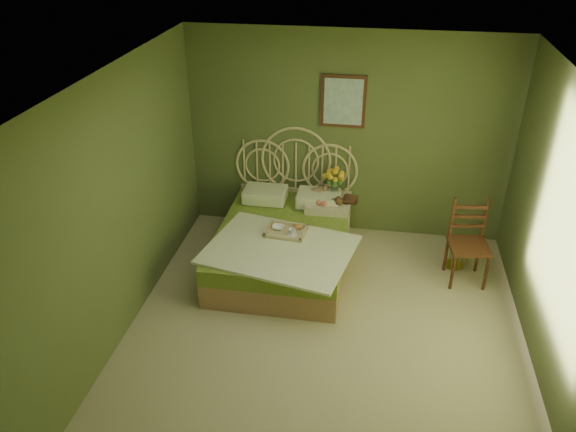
% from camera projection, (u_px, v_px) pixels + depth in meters
% --- Properties ---
extents(floor, '(4.50, 4.50, 0.00)m').
position_uv_depth(floor, '(323.00, 339.00, 5.64)').
color(floor, tan).
rests_on(floor, ground).
extents(ceiling, '(4.50, 4.50, 0.00)m').
position_uv_depth(ceiling, '(334.00, 84.00, 4.36)').
color(ceiling, silver).
rests_on(ceiling, wall_back).
extents(wall_back, '(4.00, 0.00, 4.00)m').
position_uv_depth(wall_back, '(347.00, 136.00, 6.93)').
color(wall_back, '#536334').
rests_on(wall_back, floor).
extents(wall_left, '(0.00, 4.50, 4.50)m').
position_uv_depth(wall_left, '(117.00, 210.00, 5.29)').
color(wall_left, '#536334').
rests_on(wall_left, floor).
extents(wall_right, '(0.00, 4.50, 4.50)m').
position_uv_depth(wall_right, '(565.00, 248.00, 4.71)').
color(wall_right, '#536334').
rests_on(wall_right, floor).
extents(wall_art, '(0.54, 0.04, 0.64)m').
position_uv_depth(wall_art, '(343.00, 102.00, 6.70)').
color(wall_art, '#3D1F10').
rests_on(wall_art, wall_back).
extents(bed, '(1.76, 2.22, 1.37)m').
position_uv_depth(bed, '(283.00, 241.00, 6.69)').
color(bed, '#A98254').
rests_on(bed, floor).
extents(nightstand, '(0.54, 0.54, 1.02)m').
position_uv_depth(nightstand, '(329.00, 215.00, 7.12)').
color(nightstand, beige).
rests_on(nightstand, floor).
extents(chair, '(0.48, 0.48, 0.97)m').
position_uv_depth(chair, '(469.00, 236.00, 6.33)').
color(chair, '#3D1F10').
rests_on(chair, floor).
extents(birdcage, '(0.24, 0.24, 0.37)m').
position_uv_depth(birdcage, '(455.00, 253.00, 6.69)').
color(birdcage, gold).
rests_on(birdcage, floor).
extents(book_lower, '(0.19, 0.25, 0.02)m').
position_uv_depth(book_lower, '(343.00, 199.00, 6.98)').
color(book_lower, '#381E0F').
rests_on(book_lower, nightstand).
extents(book_upper, '(0.22, 0.27, 0.02)m').
position_uv_depth(book_upper, '(343.00, 198.00, 6.97)').
color(book_upper, '#472819').
rests_on(book_upper, nightstand).
extents(cereal_bowl, '(0.14, 0.14, 0.03)m').
position_uv_depth(cereal_bowl, '(278.00, 228.00, 6.48)').
color(cereal_bowl, white).
rests_on(cereal_bowl, bed).
extents(coffee_cup, '(0.11, 0.11, 0.08)m').
position_uv_depth(coffee_cup, '(292.00, 232.00, 6.35)').
color(coffee_cup, white).
rests_on(coffee_cup, bed).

